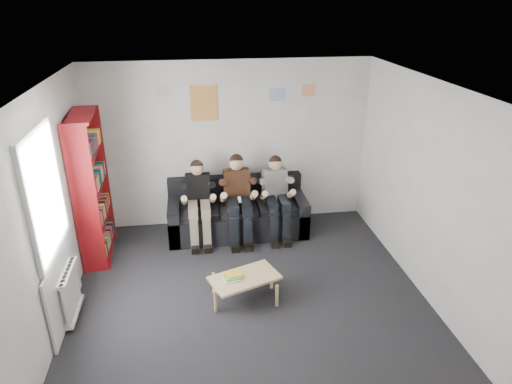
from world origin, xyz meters
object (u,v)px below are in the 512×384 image
person_left (199,203)px  sofa (237,214)px  coffee_table (245,280)px  person_middle (238,199)px  person_right (277,198)px  bookshelf (92,188)px

person_left → sofa: bearing=21.6°
sofa → coffee_table: size_ratio=2.58×
coffee_table → person_middle: size_ratio=0.64×
person_right → coffee_table: bearing=-120.5°
person_left → person_middle: (0.61, -0.00, 0.02)m
person_middle → person_right: 0.61m
bookshelf → coffee_table: (2.00, -1.41, -0.78)m
sofa → person_left: person_left is taller
bookshelf → person_middle: bookshelf is taller
person_middle → person_right: size_ratio=1.04×
sofa → person_middle: 0.41m
person_left → person_right: 1.23m
coffee_table → person_right: 1.83m
bookshelf → person_middle: (2.10, 0.23, -0.41)m
sofa → bookshelf: bearing=-168.3°
coffee_table → sofa: bearing=86.7°
coffee_table → person_middle: bearing=86.3°
sofa → bookshelf: bookshelf is taller
bookshelf → person_right: bearing=0.8°
bookshelf → sofa: bearing=7.5°
sofa → person_left: bearing=-162.1°
sofa → coffee_table: sofa is taller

